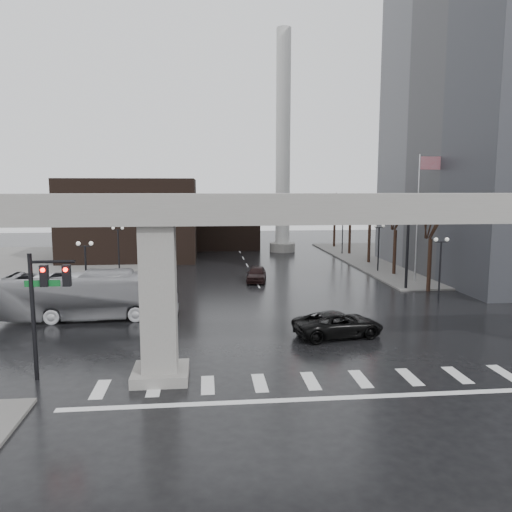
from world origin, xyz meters
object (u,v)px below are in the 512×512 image
at_px(signal_mast_arm, 366,224).
at_px(far_car, 257,274).
at_px(pickup_truck, 338,324).
at_px(city_bus, 90,295).

distance_m(signal_mast_arm, far_car, 11.49).
relative_size(signal_mast_arm, far_car, 2.77).
height_order(pickup_truck, city_bus, city_bus).
height_order(signal_mast_arm, far_car, signal_mast_arm).
xyz_separation_m(signal_mast_arm, pickup_truck, (-5.85, -13.04, -5.07)).
relative_size(pickup_truck, city_bus, 0.46).
bearing_deg(city_bus, signal_mast_arm, -72.82).
relative_size(pickup_truck, far_car, 1.25).
height_order(city_bus, far_car, city_bus).
xyz_separation_m(pickup_truck, far_car, (-3.09, 18.17, -0.02)).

